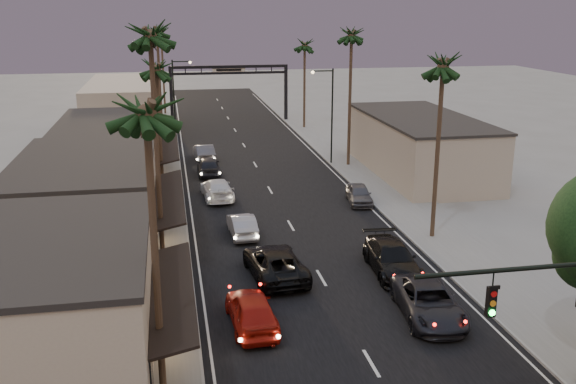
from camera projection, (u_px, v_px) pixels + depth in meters
name	position (u px, v px, depth m)	size (l,w,h in m)	color
ground	(265.00, 181.00, 55.34)	(200.00, 200.00, 0.00)	slate
road	(257.00, 167.00, 60.06)	(14.00, 120.00, 0.02)	black
sidewalk_left	(154.00, 154.00, 64.97)	(5.00, 92.00, 0.12)	slate
sidewalk_right	(336.00, 147.00, 68.33)	(5.00, 92.00, 0.12)	slate
storefront_near	(49.00, 309.00, 25.84)	(8.00, 12.00, 5.50)	#BAA78E
storefront_mid	(88.00, 207.00, 39.05)	(8.00, 14.00, 5.50)	#A49883
storefront_far	(109.00, 154.00, 54.23)	(8.00, 16.00, 5.00)	#BAA78E
storefront_dist	(124.00, 107.00, 75.80)	(8.00, 20.00, 6.00)	#A49883
building_right	(419.00, 146.00, 57.12)	(8.00, 18.00, 5.00)	#A49883
arch	(229.00, 79.00, 82.12)	(15.20, 0.40, 7.27)	black
streetlight_right	(329.00, 108.00, 59.80)	(2.13, 0.30, 9.00)	black
streetlight_left	(176.00, 94.00, 69.62)	(2.13, 0.30, 9.00)	black
palm_la	(146.00, 101.00, 21.37)	(3.20, 3.20, 13.20)	#38281C
palm_lb	(150.00, 28.00, 33.10)	(3.20, 3.20, 15.20)	#38281C
palm_lc	(156.00, 63.00, 47.13)	(3.20, 3.20, 12.20)	#38281C
palm_ld	(157.00, 28.00, 64.52)	(3.20, 3.20, 14.20)	#38281C
palm_ra	(444.00, 59.00, 38.57)	(3.20, 3.20, 13.20)	#38281C
palm_rb	(352.00, 31.00, 57.18)	(3.20, 3.20, 14.20)	#38281C
palm_rc	(305.00, 41.00, 76.61)	(3.20, 3.20, 12.20)	#38281C
palm_far	(161.00, 30.00, 86.56)	(3.20, 3.20, 13.20)	#38281C
oncoming_red	(252.00, 310.00, 29.88)	(2.01, 5.00, 1.70)	#9D150B
oncoming_pickup	(275.00, 263.00, 35.43)	(2.78, 6.03, 1.68)	black
oncoming_silver	(242.00, 225.00, 41.93)	(1.54, 4.40, 1.45)	#95959A
oncoming_white	(217.00, 189.00, 50.04)	(2.18, 5.37, 1.56)	silver
oncoming_dgrey	(209.00, 166.00, 57.07)	(1.92, 4.78, 1.63)	black
oncoming_grey_far	(204.00, 153.00, 62.26)	(1.73, 4.95, 1.63)	#4B4B50
curbside_near	(429.00, 302.00, 30.84)	(2.66, 5.76, 1.60)	black
curbside_black	(392.00, 258.00, 36.03)	(2.38, 5.86, 1.70)	black
curbside_grey	(359.00, 194.00, 48.87)	(1.70, 4.23, 1.44)	#49484D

